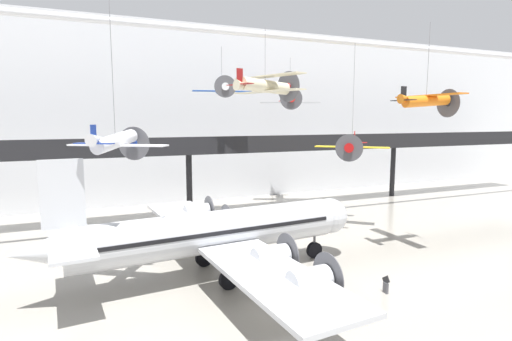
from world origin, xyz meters
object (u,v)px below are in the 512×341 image
Objects in this scene: suspended_plane_silver_racer at (290,100)px; suspended_plane_blue_trainer at (222,89)px; suspended_plane_white_twin at (116,142)px; info_sign_pedestal at (386,286)px; airliner_silver_main at (211,233)px; suspended_plane_yellow_lowwing at (352,144)px; suspended_plane_orange_highwing at (426,100)px; suspended_plane_cream_biplane at (265,86)px.

suspended_plane_blue_trainer is at bearing -45.18° from suspended_plane_silver_racer.
info_sign_pedestal is (15.73, -7.10, -9.34)m from suspended_plane_white_twin.
suspended_plane_yellow_lowwing reaches higher than airliner_silver_main.
suspended_plane_white_twin reaches higher than suspended_plane_yellow_lowwing.
suspended_plane_white_twin reaches higher than info_sign_pedestal.
suspended_plane_orange_highwing is (18.22, -1.06, 9.49)m from airliner_silver_main.
suspended_plane_orange_highwing reaches higher than suspended_plane_yellow_lowwing.
airliner_silver_main is 20.57m from suspended_plane_orange_highwing.
airliner_silver_main is 3.61× the size of suspended_plane_orange_highwing.
suspended_plane_yellow_lowwing is at bearing 28.40° from suspended_plane_silver_racer.
suspended_plane_silver_racer is (-0.86, 12.22, 4.94)m from suspended_plane_yellow_lowwing.
suspended_plane_blue_trainer reaches higher than info_sign_pedestal.
suspended_plane_white_twin is at bearing -28.09° from suspended_plane_blue_trainer.
suspended_plane_blue_trainer is 5.23× the size of info_sign_pedestal.
suspended_plane_yellow_lowwing is 18.36m from info_sign_pedestal.
suspended_plane_blue_trainer is (-11.26, 8.35, 5.80)m from suspended_plane_yellow_lowwing.
suspended_plane_white_twin is 8.38× the size of info_sign_pedestal.
suspended_plane_orange_highwing is at bearing 44.77° from suspended_plane_blue_trainer.
suspended_plane_silver_racer is 0.98× the size of suspended_plane_orange_highwing.
suspended_plane_cream_biplane and suspended_plane_silver_racer have the same top height.
suspended_plane_orange_highwing is 6.11× the size of info_sign_pedestal.
suspended_plane_cream_biplane is at bearing -39.43° from suspended_plane_yellow_lowwing.
airliner_silver_main is 14.19m from suspended_plane_cream_biplane.
suspended_plane_blue_trainer is 27.04m from info_sign_pedestal.
suspended_plane_yellow_lowwing is 11.96m from suspended_plane_cream_biplane.
suspended_plane_orange_highwing is (0.80, -8.76, 4.10)m from suspended_plane_yellow_lowwing.
suspended_plane_white_twin is at bearing 159.08° from info_sign_pedestal.
suspended_plane_cream_biplane and suspended_plane_blue_trainer have the same top height.
suspended_plane_blue_trainer is (-12.06, 17.11, 1.69)m from suspended_plane_orange_highwing.
suspended_plane_blue_trainer is at bearing 64.30° from airliner_silver_main.
suspended_plane_white_twin is 1.60× the size of suspended_plane_blue_trainer.
airliner_silver_main reaches higher than info_sign_pedestal.
suspended_plane_silver_racer is 11.13m from suspended_plane_blue_trainer.
info_sign_pedestal is (9.72, -6.81, -2.81)m from airliner_silver_main.
suspended_plane_white_twin is 24.44m from suspended_plane_orange_highwing.
suspended_plane_orange_highwing is at bearing 28.92° from suspended_plane_silver_racer.
airliner_silver_main is 2.64× the size of suspended_plane_white_twin.
suspended_plane_cream_biplane is 1.21× the size of suspended_plane_blue_trainer.
suspended_plane_silver_racer is (16.56, 19.92, 10.32)m from airliner_silver_main.
airliner_silver_main is 3.69× the size of suspended_plane_silver_racer.
suspended_plane_yellow_lowwing is 13.21m from suspended_plane_silver_racer.
suspended_plane_silver_racer reaches higher than suspended_plane_orange_highwing.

